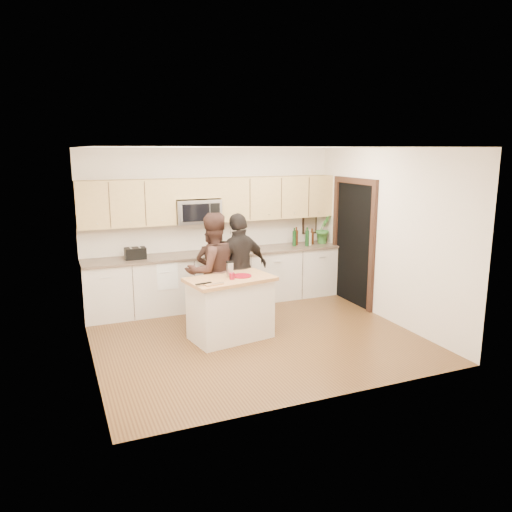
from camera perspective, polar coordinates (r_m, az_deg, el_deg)
name	(u,v)px	position (r m, az deg, el deg)	size (l,w,h in m)	color
floor	(255,337)	(7.36, -0.13, -9.21)	(4.50, 4.50, 0.00)	brown
room_shell	(255,219)	(6.92, -0.14, 4.26)	(4.52, 4.02, 2.71)	beige
back_cabinetry	(218,278)	(8.72, -4.38, -2.56)	(4.50, 0.66, 0.94)	beige
upper_cabinetry	(216,199)	(8.63, -4.62, 6.54)	(4.50, 0.33, 0.75)	tan
microwave	(197,211)	(8.51, -6.73, 5.12)	(0.76, 0.41, 0.40)	silver
doorway	(353,238)	(8.84, 11.08, 2.00)	(0.06, 1.25, 2.20)	black
framed_picture	(309,224)	(9.59, 6.13, 3.68)	(0.30, 0.03, 0.38)	black
dish_towel	(166,267)	(8.23, -10.30, -1.26)	(0.34, 0.60, 0.48)	white
island	(230,308)	(7.18, -2.94, -5.93)	(1.30, 0.89, 0.90)	beige
red_plate	(242,276)	(7.11, -1.62, -2.28)	(0.28, 0.28, 0.02)	maroon
box_grater	(230,268)	(7.07, -3.00, -1.42)	(0.10, 0.06, 0.21)	silver
drink_glass	(232,276)	(6.95, -2.75, -2.31)	(0.07, 0.07, 0.09)	maroon
cutting_board	(212,283)	(6.73, -5.04, -3.15)	(0.24, 0.20, 0.02)	#B2794A
tongs	(204,283)	(6.68, -6.02, -3.14)	(0.23, 0.03, 0.02)	black
knife	(218,283)	(6.69, -4.38, -3.12)	(0.18, 0.02, 0.01)	silver
toaster	(135,253)	(8.26, -13.62, 0.30)	(0.33, 0.20, 0.19)	black
bottle_cluster	(304,237)	(9.20, 5.50, 2.21)	(0.46, 0.25, 0.35)	black
orchid	(323,229)	(9.45, 7.69, 3.11)	(0.30, 0.24, 0.55)	#3B7C31
woman_left	(213,272)	(8.06, -4.93, -1.87)	(0.53, 0.35, 1.46)	black
woman_center	(212,271)	(7.53, -5.05, -1.71)	(0.86, 0.67, 1.76)	#2F1C17
woman_right	(240,269)	(7.68, -1.88, -1.51)	(1.02, 0.42, 1.73)	black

